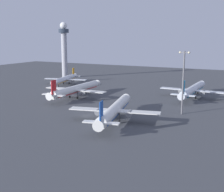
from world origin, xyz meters
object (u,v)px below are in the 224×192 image
Objects in this scene: airplane_mid_apron at (76,89)px; control_tower at (64,46)px; airplane_near_gate at (114,110)px; apron_light_central at (183,79)px; airplane_taxiway_distant at (192,90)px; airplane_terminal_side at (65,79)px.

control_tower is at bearing 129.71° from airplane_mid_apron.
airplane_near_gate is 32.65m from apron_light_central.
apron_light_central reaches higher than airplane_mid_apron.
control_tower is at bearing 163.38° from airplane_taxiway_distant.
airplane_taxiway_distant is at bearing 61.06° from airplane_near_gate.
apron_light_central reaches higher than airplane_taxiway_distant.
airplane_near_gate is at bearing -104.30° from airplane_taxiway_distant.
airplane_taxiway_distant is at bearing 26.66° from airplane_mid_apron.
airplane_terminal_side is (-87.74, 5.99, -0.59)m from airplane_taxiway_distant.
airplane_mid_apron is at bearing 171.58° from apron_light_central.
apron_light_central reaches higher than airplane_terminal_side.
airplane_mid_apron reaches higher than airplane_near_gate.
airplane_taxiway_distant is 1.16× the size of airplane_terminal_side.
apron_light_central is at bearing 142.11° from airplane_terminal_side.
airplane_taxiway_distant reaches higher than airplane_terminal_side.
apron_light_central is (3.79, -37.11, 10.86)m from airplane_taxiway_distant.
control_tower reaches higher than airplane_mid_apron.
airplane_taxiway_distant is 1.68× the size of apron_light_central.
airplane_near_gate is 0.98× the size of airplane_mid_apron.
airplane_terminal_side is (-31.57, 34.23, -0.76)m from airplane_mid_apron.
airplane_mid_apron is 61.54m from apron_light_central.
control_tower is at bearing 147.22° from apron_light_central.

